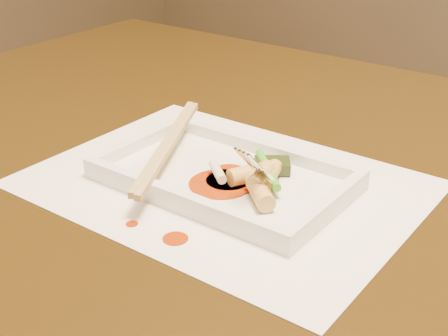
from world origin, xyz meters
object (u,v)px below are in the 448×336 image
Objects in this scene: placemat at (224,184)px; plate_base at (224,180)px; table at (303,259)px; chopstick_a at (166,143)px; fork at (293,122)px.

placemat is 1.54× the size of plate_base.
placemat reaches higher than table.
table is 0.21m from chopstick_a.
plate_base is at bearing -165.58° from fork.
fork is (0.07, 0.02, 0.08)m from placemat.
chopstick_a is 1.80× the size of fork.
fork is (0.15, 0.02, 0.06)m from chopstick_a.
chopstick_a is (-0.08, 0.00, 0.02)m from plate_base.
placemat is at bearing -153.43° from plate_base.
placemat is at bearing -0.00° from chopstick_a.
placemat is at bearing -165.58° from fork.
placemat is 0.11m from fork.
fork is at bearing -89.23° from table.
table is 5.56× the size of chopstick_a.
chopstick_a reaches higher than placemat.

